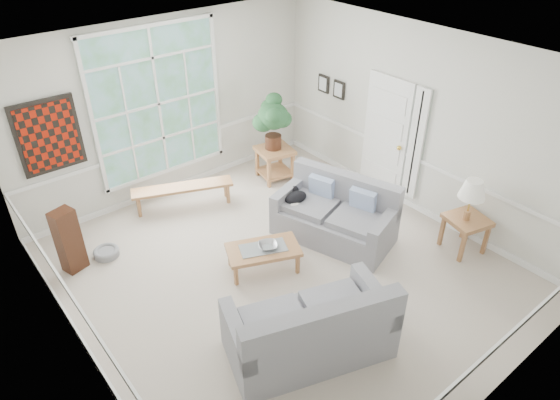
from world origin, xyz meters
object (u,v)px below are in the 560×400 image
at_px(loveseat_right, 334,211).
at_px(end_table, 275,163).
at_px(loveseat_front, 309,319).
at_px(coffee_table, 263,259).
at_px(side_table, 464,234).

distance_m(loveseat_right, end_table, 2.06).
xyz_separation_m(loveseat_front, end_table, (2.23, 3.41, -0.20)).
xyz_separation_m(coffee_table, end_table, (1.75, 1.93, 0.11)).
bearing_deg(coffee_table, loveseat_right, 19.67).
bearing_deg(loveseat_right, end_table, 59.41).
height_order(coffee_table, side_table, side_table).
bearing_deg(end_table, loveseat_front, -123.14).
xyz_separation_m(end_table, side_table, (0.85, -3.44, -0.02)).
bearing_deg(loveseat_front, loveseat_right, 56.68).
bearing_deg(coffee_table, side_table, -7.09).
distance_m(loveseat_front, side_table, 3.09).
bearing_deg(side_table, loveseat_front, 179.46).
distance_m(coffee_table, side_table, 3.01).
xyz_separation_m(loveseat_right, loveseat_front, (-1.78, -1.40, 0.02)).
distance_m(loveseat_front, coffee_table, 1.59).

